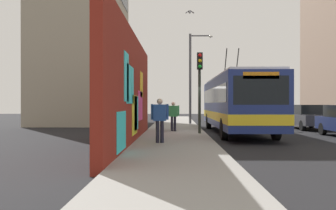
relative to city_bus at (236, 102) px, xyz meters
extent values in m
plane|color=black|center=(-1.15, 1.80, -1.75)|extent=(80.00, 80.00, 0.00)
cube|color=gray|center=(-1.15, 3.40, -1.67)|extent=(48.00, 3.20, 0.15)
cube|color=maroon|center=(-5.59, 5.15, 0.48)|extent=(13.13, 0.30, 4.45)
cube|color=#33D8E5|center=(-9.39, 4.99, -0.93)|extent=(1.78, 0.02, 1.19)
cube|color=yellow|center=(-5.85, 4.99, -0.55)|extent=(1.72, 0.02, 1.55)
cube|color=#33D8E5|center=(-7.26, 4.99, 0.58)|extent=(1.98, 0.02, 1.36)
cube|color=yellow|center=(-2.92, 4.99, 0.81)|extent=(1.26, 0.02, 1.21)
cube|color=#33D8E5|center=(-8.30, 4.99, 0.78)|extent=(1.04, 0.02, 1.62)
cube|color=#33D8E5|center=(-5.29, 4.99, -0.49)|extent=(1.52, 0.02, 1.40)
cube|color=#F2338C|center=(-3.53, 4.99, -0.20)|extent=(1.97, 0.02, 1.34)
cube|color=#9E937F|center=(9.70, 11.00, 5.76)|extent=(9.95, 6.21, 15.02)
cube|color=black|center=(9.70, 7.87, 2.65)|extent=(8.45, 0.04, 1.10)
cube|color=black|center=(9.70, 7.87, 5.85)|extent=(8.45, 0.04, 1.10)
cube|color=navy|center=(0.01, 0.00, -0.02)|extent=(11.82, 2.58, 2.56)
cube|color=silver|center=(0.01, 0.00, 1.32)|extent=(11.35, 2.37, 0.12)
cube|color=yellow|center=(0.01, 0.00, -0.75)|extent=(11.84, 2.60, 0.44)
cube|color=black|center=(-5.88, 0.00, 0.43)|extent=(0.04, 2.19, 1.15)
cube|color=black|center=(0.01, 0.00, 0.37)|extent=(10.88, 2.61, 0.82)
cube|color=orange|center=(-5.87, 0.00, 1.01)|extent=(0.06, 1.42, 0.28)
cylinder|color=black|center=(1.78, -0.35, 2.16)|extent=(1.43, 0.06, 2.00)
cylinder|color=black|center=(1.78, 0.35, 2.16)|extent=(1.43, 0.06, 2.00)
cylinder|color=black|center=(-3.78, -1.17, -1.25)|extent=(1.00, 0.28, 1.00)
cylinder|color=black|center=(-3.78, 1.17, -1.25)|extent=(1.00, 0.28, 1.00)
cylinder|color=black|center=(3.79, -1.17, -1.25)|extent=(1.00, 0.28, 1.00)
cylinder|color=black|center=(3.79, 1.17, -1.25)|extent=(1.00, 0.28, 1.00)
cylinder|color=black|center=(-1.03, -4.37, -1.43)|extent=(0.64, 0.22, 0.64)
cube|color=#38383D|center=(3.49, -5.20, -1.10)|extent=(4.77, 1.89, 0.66)
cube|color=black|center=(3.59, -5.20, -0.47)|extent=(2.86, 1.70, 0.60)
cylinder|color=black|center=(1.92, -6.05, -1.43)|extent=(0.64, 0.22, 0.64)
cylinder|color=black|center=(1.92, -4.35, -1.43)|extent=(0.64, 0.22, 0.64)
cylinder|color=black|center=(5.06, -6.05, -1.43)|extent=(0.64, 0.22, 0.64)
cylinder|color=black|center=(5.06, -4.35, -1.43)|extent=(0.64, 0.22, 0.64)
cylinder|color=#1E1E2D|center=(-0.32, 3.40, -1.20)|extent=(0.14, 0.14, 0.79)
cylinder|color=#1E1E2D|center=(-0.32, 3.56, -1.20)|extent=(0.14, 0.14, 0.79)
cube|color=#338C4C|center=(-0.32, 3.48, -0.51)|extent=(0.22, 0.46, 0.59)
cylinder|color=#338C4C|center=(-0.32, 3.20, -0.48)|extent=(0.09, 0.09, 0.56)
cylinder|color=#338C4C|center=(-0.32, 3.76, -0.48)|extent=(0.09, 0.09, 0.56)
sphere|color=beige|center=(-0.32, 3.48, -0.10)|extent=(0.21, 0.21, 0.21)
cube|color=black|center=(-0.32, 3.83, -0.76)|extent=(0.14, 0.10, 0.24)
cylinder|color=#1E1E2D|center=(-6.37, 3.89, -1.18)|extent=(0.14, 0.14, 0.84)
cylinder|color=#1E1E2D|center=(-6.37, 4.06, -1.18)|extent=(0.14, 0.14, 0.84)
cube|color=#264C99|center=(-6.37, 3.97, -0.45)|extent=(0.22, 0.49, 0.63)
cylinder|color=#264C99|center=(-6.37, 3.68, -0.41)|extent=(0.09, 0.09, 0.60)
cylinder|color=#264C99|center=(-6.37, 4.27, -0.41)|extent=(0.09, 0.09, 0.60)
sphere|color=beige|center=(-6.37, 3.97, -0.02)|extent=(0.23, 0.23, 0.23)
cylinder|color=#2D382D|center=(-1.86, 2.15, 0.44)|extent=(0.14, 0.14, 4.08)
cube|color=black|center=(-2.08, 2.15, 2.03)|extent=(0.20, 0.28, 0.84)
sphere|color=red|center=(-2.19, 2.15, 2.31)|extent=(0.18, 0.18, 0.18)
sphere|color=yellow|center=(-2.19, 2.15, 2.03)|extent=(0.18, 0.18, 0.18)
sphere|color=green|center=(-2.19, 2.15, 1.75)|extent=(0.18, 0.18, 0.18)
cylinder|color=#4C4C51|center=(7.09, 2.25, 1.78)|extent=(0.18, 0.18, 6.76)
cylinder|color=#4C4C51|center=(7.09, 1.48, 5.01)|extent=(0.10, 1.54, 0.10)
ellipsoid|color=silver|center=(7.09, 0.71, 4.96)|extent=(0.44, 0.28, 0.20)
ellipsoid|color=gray|center=(1.72, 2.50, 5.42)|extent=(0.32, 0.14, 0.12)
cube|color=gray|center=(1.72, 2.36, 5.45)|extent=(0.20, 0.25, 0.17)
cube|color=gray|center=(1.72, 2.64, 5.45)|extent=(0.20, 0.25, 0.17)
camera|label=1|loc=(-20.25, 3.38, -0.10)|focal=38.85mm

